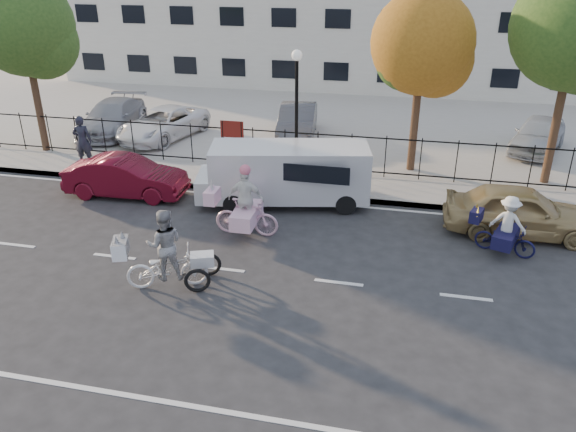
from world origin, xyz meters
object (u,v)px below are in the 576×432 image
(unicorn_bike, at_px, (245,209))
(lot_car_b, at_px, (163,124))
(zebra_trike, at_px, (166,258))
(lot_car_a, at_px, (112,117))
(red_sedan, at_px, (126,177))
(white_van, at_px, (287,172))
(gold_sedan, at_px, (520,211))
(pedestrian, at_px, (83,141))
(bull_bike, at_px, (506,231))
(lamppost, at_px, (297,91))
(lot_car_c, at_px, (297,122))
(lot_car_d, at_px, (538,135))

(unicorn_bike, distance_m, lot_car_b, 9.84)
(zebra_trike, relative_size, lot_car_a, 0.49)
(unicorn_bike, distance_m, red_sedan, 5.05)
(white_van, relative_size, lot_car_a, 1.20)
(gold_sedan, bearing_deg, pedestrian, 81.11)
(bull_bike, distance_m, lot_car_b, 14.95)
(lamppost, bearing_deg, lot_car_a, 159.50)
(zebra_trike, height_order, lot_car_b, zebra_trike)
(lamppost, xyz_separation_m, lot_car_c, (-0.87, 4.40, -2.26))
(red_sedan, distance_m, lot_car_a, 7.29)
(pedestrian, bearing_deg, gold_sedan, 161.14)
(zebra_trike, bearing_deg, bull_bike, -86.84)
(gold_sedan, height_order, lot_car_d, lot_car_d)
(bull_bike, relative_size, lot_car_a, 0.38)
(bull_bike, relative_size, gold_sedan, 0.44)
(lot_car_b, bearing_deg, lot_car_a, -173.82)
(lot_car_c, bearing_deg, lot_car_d, -5.47)
(white_van, height_order, lot_car_a, white_van)
(bull_bike, relative_size, pedestrian, 0.97)
(lot_car_a, height_order, lot_car_b, lot_car_a)
(red_sedan, relative_size, lot_car_b, 0.87)
(unicorn_bike, xyz_separation_m, pedestrian, (-7.42, 3.98, 0.31))
(zebra_trike, xyz_separation_m, lot_car_c, (0.61, 12.24, 0.07))
(gold_sedan, bearing_deg, lot_car_d, -13.13)
(unicorn_bike, relative_size, lot_car_c, 0.50)
(lot_car_a, bearing_deg, white_van, -38.28)
(lamppost, relative_size, lot_car_a, 0.91)
(zebra_trike, xyz_separation_m, unicorn_bike, (1.02, 3.08, 0.01))
(zebra_trike, height_order, lot_car_a, zebra_trike)
(bull_bike, xyz_separation_m, pedestrian, (-14.46, 3.54, 0.43))
(unicorn_bike, height_order, lot_car_c, unicorn_bike)
(unicorn_bike, bearing_deg, gold_sedan, -77.38)
(zebra_trike, xyz_separation_m, pedestrian, (-6.40, 7.06, 0.31))
(lot_car_a, bearing_deg, lot_car_b, -13.38)
(lot_car_d, bearing_deg, white_van, -120.16)
(bull_bike, distance_m, lot_car_a, 17.34)
(red_sedan, xyz_separation_m, lot_car_d, (13.97, 7.51, 0.17))
(bull_bike, bearing_deg, lamppost, 75.67)
(bull_bike, distance_m, pedestrian, 14.89)
(unicorn_bike, relative_size, red_sedan, 0.53)
(lot_car_a, xyz_separation_m, lot_car_b, (2.53, -0.30, -0.05))
(white_van, xyz_separation_m, red_sedan, (-5.30, -0.54, -0.40))
(red_sedan, xyz_separation_m, lot_car_b, (-1.31, 5.89, 0.13))
(red_sedan, distance_m, lot_car_d, 15.86)
(lamppost, height_order, unicorn_bike, lamppost)
(lot_car_b, bearing_deg, gold_sedan, -11.05)
(lamppost, xyz_separation_m, red_sedan, (-5.13, -2.84, -2.46))
(gold_sedan, height_order, pedestrian, pedestrian)
(gold_sedan, bearing_deg, lamppost, 66.67)
(zebra_trike, height_order, bull_bike, zebra_trike)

